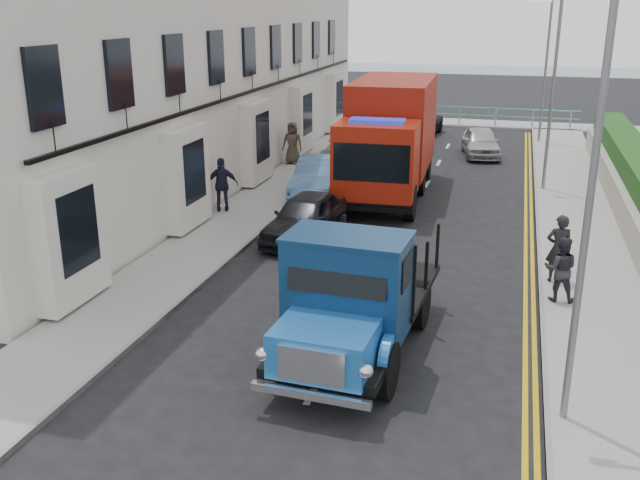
{
  "coord_description": "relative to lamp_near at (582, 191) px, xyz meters",
  "views": [
    {
      "loc": [
        3.13,
        -13.05,
        6.67
      ],
      "look_at": [
        -1.07,
        2.21,
        1.4
      ],
      "focal_mm": 40.0,
      "sensor_mm": 36.0,
      "label": 1
    }
  ],
  "objects": [
    {
      "name": "pedestrian_west_near",
      "position": [
        -10.18,
        10.02,
        -2.99
      ],
      "size": [
        1.13,
        0.81,
        1.78
      ],
      "primitive_type": "imported",
      "rotation": [
        0.0,
        0.0,
        3.55
      ],
      "color": "black",
      "rests_on": "pavement_west"
    },
    {
      "name": "pedestrian_east_near",
      "position": [
        0.22,
        6.35,
        -3.02
      ],
      "size": [
        0.68,
        0.49,
        1.71
      ],
      "primitive_type": "imported",
      "rotation": [
        0.0,
        0.0,
        3.28
      ],
      "color": "black",
      "rests_on": "pavement_east"
    },
    {
      "name": "pedestrian_east_far",
      "position": [
        0.22,
        5.13,
        -3.11
      ],
      "size": [
        0.76,
        0.6,
        1.54
      ],
      "primitive_type": "imported",
      "rotation": [
        0.0,
        0.0,
        3.12
      ],
      "color": "#2D2933",
      "rests_on": "pavement_east"
    },
    {
      "name": "parked_car_front",
      "position": [
        -6.78,
        8.23,
        -3.31
      ],
      "size": [
        2.01,
        4.15,
        1.37
      ],
      "primitive_type": "imported",
      "rotation": [
        0.0,
        0.0,
        -0.1
      ],
      "color": "black",
      "rests_on": "ground"
    },
    {
      "name": "seafront_car_right",
      "position": [
        -2.52,
        22.0,
        -3.35
      ],
      "size": [
        2.15,
        3.98,
        1.29
      ],
      "primitive_type": "imported",
      "rotation": [
        0.0,
        0.0,
        0.17
      ],
      "color": "#ABACAF",
      "rests_on": "ground"
    },
    {
      "name": "lamp_far",
      "position": [
        0.0,
        26.0,
        0.0
      ],
      "size": [
        1.23,
        0.18,
        7.0
      ],
      "color": "slate",
      "rests_on": "ground"
    },
    {
      "name": "seafront_car_left",
      "position": [
        -6.26,
        26.3,
        -3.26
      ],
      "size": [
        2.89,
        5.47,
        1.47
      ],
      "primitive_type": "imported",
      "rotation": [
        0.0,
        0.0,
        3.05
      ],
      "color": "black",
      "rests_on": "ground"
    },
    {
      "name": "promenade",
      "position": [
        -4.18,
        31.0,
        -3.94
      ],
      "size": [
        30.0,
        2.5,
        0.12
      ],
      "primitive_type": "cube",
      "color": "gray",
      "rests_on": "ground"
    },
    {
      "name": "pavement_west",
      "position": [
        -9.38,
        11.0,
        -3.94
      ],
      "size": [
        2.4,
        38.0,
        0.12
      ],
      "primitive_type": "cube",
      "color": "gray",
      "rests_on": "ground"
    },
    {
      "name": "lamp_mid",
      "position": [
        0.0,
        16.0,
        0.0
      ],
      "size": [
        1.23,
        0.18,
        7.0
      ],
      "color": "slate",
      "rests_on": "ground"
    },
    {
      "name": "pedestrian_west_far",
      "position": [
        -10.18,
        17.67,
        -2.99
      ],
      "size": [
        0.89,
        0.59,
        1.78
      ],
      "primitive_type": "imported",
      "rotation": [
        0.0,
        0.0,
        0.03
      ],
      "color": "#3E362D",
      "rests_on": "pavement_west"
    },
    {
      "name": "red_lorry",
      "position": [
        -5.37,
        14.07,
        -1.83
      ],
      "size": [
        2.92,
        7.88,
        4.07
      ],
      "rotation": [
        0.0,
        0.0,
        0.04
      ],
      "color": "black",
      "rests_on": "ground"
    },
    {
      "name": "pavement_east",
      "position": [
        1.12,
        11.0,
        -3.94
      ],
      "size": [
        2.6,
        38.0,
        0.12
      ],
      "primitive_type": "cube",
      "color": "gray",
      "rests_on": "ground"
    },
    {
      "name": "lamp_near",
      "position": [
        0.0,
        0.0,
        0.0
      ],
      "size": [
        1.23,
        0.18,
        7.0
      ],
      "color": "slate",
      "rests_on": "ground"
    },
    {
      "name": "sea_plane",
      "position": [
        -4.18,
        62.0,
        -4.0
      ],
      "size": [
        120.0,
        120.0,
        0.0
      ],
      "primitive_type": "plane",
      "color": "#4B6067",
      "rests_on": "ground"
    },
    {
      "name": "seafront_railing",
      "position": [
        -4.18,
        30.2,
        -3.42
      ],
      "size": [
        13.0,
        0.08,
        1.11
      ],
      "color": "#59B2A5",
      "rests_on": "ground"
    },
    {
      "name": "parked_car_mid",
      "position": [
        -7.78,
        13.23,
        -3.3
      ],
      "size": [
        1.82,
        4.33,
        1.39
      ],
      "primitive_type": "imported",
      "rotation": [
        0.0,
        0.0,
        0.08
      ],
      "color": "#5988BE",
      "rests_on": "ground"
    },
    {
      "name": "parked_car_rear",
      "position": [
        -7.78,
        19.06,
        -3.26
      ],
      "size": [
        2.26,
        5.14,
        1.47
      ],
      "primitive_type": "imported",
      "rotation": [
        0.0,
        0.0,
        -0.04
      ],
      "color": "#A1A2A6",
      "rests_on": "ground"
    },
    {
      "name": "bedford_lorry",
      "position": [
        -3.79,
        1.03,
        -2.77
      ],
      "size": [
        2.54,
        5.74,
        2.66
      ],
      "rotation": [
        0.0,
        0.0,
        -0.06
      ],
      "color": "black",
      "rests_on": "ground"
    },
    {
      "name": "ground",
      "position": [
        -4.18,
        2.0,
        -4.0
      ],
      "size": [
        120.0,
        120.0,
        0.0
      ],
      "primitive_type": "plane",
      "color": "black",
      "rests_on": "ground"
    }
  ]
}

